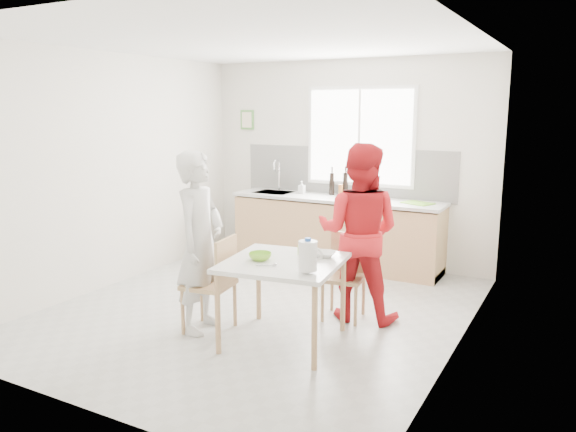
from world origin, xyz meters
name	(u,v)px	position (x,y,z in m)	size (l,w,h in m)	color
ground	(259,310)	(0.00, 0.00, 0.00)	(4.50, 4.50, 0.00)	#B7B7B2
room_shell	(258,152)	(0.00, 0.00, 1.64)	(4.50, 4.50, 4.50)	silver
window	(360,137)	(0.20, 2.23, 1.70)	(1.50, 0.06, 1.30)	white
backsplash	(345,172)	(0.00, 2.24, 1.23)	(3.00, 0.02, 0.65)	white
picture_frame	(247,120)	(-1.55, 2.23, 1.90)	(0.22, 0.03, 0.28)	#518E40
kitchen_counter	(335,234)	(0.00, 1.95, 0.42)	(2.84, 0.64, 1.37)	tan
dining_table	(283,269)	(0.60, -0.57, 0.68)	(1.10, 1.10, 0.75)	silver
chair_left	(215,280)	(-0.07, -0.67, 0.50)	(0.47, 0.47, 0.91)	tan
chair_far	(345,272)	(0.84, 0.28, 0.46)	(0.44, 0.44, 0.84)	tan
person_white	(200,242)	(-0.22, -0.69, 0.85)	(0.62, 0.41, 1.69)	silver
person_red	(359,233)	(0.96, 0.30, 0.87)	(0.85, 0.66, 1.74)	red
bowl_green	(260,256)	(0.41, -0.65, 0.79)	(0.20, 0.20, 0.06)	#7EC42D
bowl_white	(324,254)	(0.87, -0.28, 0.78)	(0.19, 0.19, 0.05)	white
milk_jug	(308,256)	(0.96, -0.81, 0.90)	(0.21, 0.15, 0.27)	white
green_box	(305,249)	(0.66, -0.28, 0.80)	(0.10, 0.10, 0.09)	#7DBA2A
spoon	(265,265)	(0.55, -0.80, 0.76)	(0.01, 0.01, 0.16)	#A5A5AA
cutting_board	(418,203)	(1.08, 1.97, 0.93)	(0.35, 0.25, 0.01)	#73C02C
wine_bottle_a	(345,184)	(0.07, 2.08, 1.08)	(0.07, 0.07, 0.32)	black
wine_bottle_b	(332,184)	(-0.14, 2.11, 1.07)	(0.07, 0.07, 0.30)	black
jar_amber	(341,190)	(0.02, 2.03, 1.00)	(0.06, 0.06, 0.16)	#935020
soap_bottle	(302,187)	(-0.55, 2.02, 1.01)	(0.08, 0.08, 0.17)	#999999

